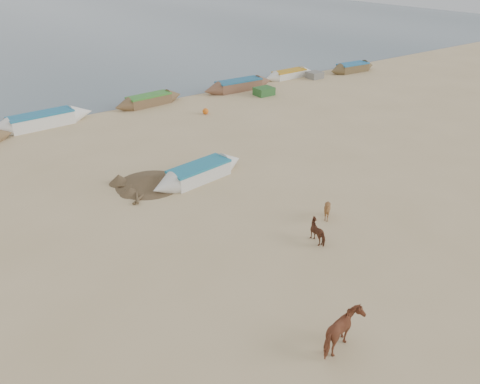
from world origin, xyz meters
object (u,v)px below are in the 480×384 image
cow_adult (343,332)px  calf_right (319,231)px  near_canoe (199,172)px  calf_front (327,210)px

cow_adult → calf_right: (3.62, 4.69, -0.20)m
calf_right → near_canoe: (-1.01, 7.85, -0.05)m
cow_adult → near_canoe: 12.82m
calf_front → cow_adult: bearing=-41.0°
calf_right → cow_adult: bearing=124.9°
cow_adult → near_canoe: (2.62, 12.54, -0.25)m
calf_front → near_canoe: size_ratio=0.17×
cow_adult → calf_front: (5.11, 5.73, -0.19)m
cow_adult → near_canoe: bearing=-28.2°
calf_front → near_canoe: (-2.49, 6.82, -0.06)m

